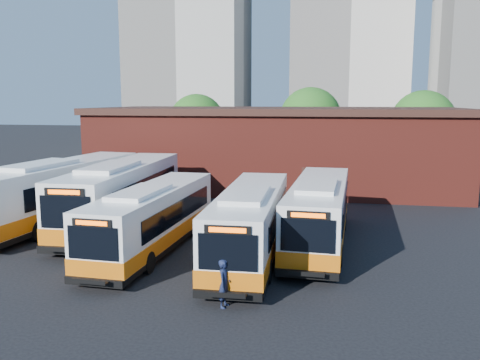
% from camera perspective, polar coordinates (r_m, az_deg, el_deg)
% --- Properties ---
extents(ground, '(220.00, 220.00, 0.00)m').
position_cam_1_polar(ground, '(22.60, -1.58, -9.12)').
color(ground, black).
extents(bus_farwest, '(4.26, 13.70, 3.68)m').
position_cam_1_polar(bus_farwest, '(30.86, -19.56, -1.52)').
color(bus_farwest, white).
rests_on(bus_farwest, ground).
extents(bus_west, '(3.15, 13.53, 3.66)m').
position_cam_1_polar(bus_west, '(29.16, -13.07, -1.84)').
color(bus_west, white).
rests_on(bus_west, ground).
extents(bus_midwest, '(2.94, 11.58, 3.12)m').
position_cam_1_polar(bus_midwest, '(24.19, -9.74, -4.54)').
color(bus_midwest, white).
rests_on(bus_midwest, ground).
extents(bus_mideast, '(2.73, 11.89, 3.22)m').
position_cam_1_polar(bus_mideast, '(22.82, 1.20, -5.12)').
color(bus_mideast, white).
rests_on(bus_mideast, ground).
extents(bus_east, '(2.99, 12.03, 3.25)m').
position_cam_1_polar(bus_east, '(25.10, 8.86, -3.89)').
color(bus_east, white).
rests_on(bus_east, ground).
extents(transit_worker, '(0.49, 0.67, 1.67)m').
position_cam_1_polar(transit_worker, '(17.66, -1.76, -11.53)').
color(transit_worker, '#131B38').
rests_on(transit_worker, ground).
extents(depot_building, '(28.60, 12.60, 6.40)m').
position_cam_1_polar(depot_building, '(41.42, 4.19, 3.76)').
color(depot_building, maroon).
rests_on(depot_building, ground).
extents(tree_west, '(6.00, 6.00, 7.65)m').
position_cam_1_polar(tree_west, '(55.01, -4.87, 6.49)').
color(tree_west, '#382314').
rests_on(tree_west, ground).
extents(tree_mid, '(6.56, 6.56, 8.36)m').
position_cam_1_polar(tree_mid, '(55.10, 7.91, 6.89)').
color(tree_mid, '#382314').
rests_on(tree_mid, ground).
extents(tree_east, '(6.24, 6.24, 7.96)m').
position_cam_1_polar(tree_east, '(52.74, 19.84, 6.09)').
color(tree_east, '#382314').
rests_on(tree_east, ground).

